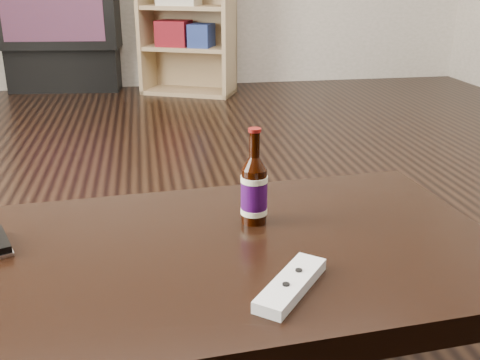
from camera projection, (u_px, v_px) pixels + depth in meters
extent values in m
cube|color=black|center=(226.00, 251.00, 1.96)|extent=(5.00, 6.00, 0.01)
cube|color=black|center=(67.00, 67.00, 4.54)|extent=(0.89, 0.52, 0.34)
cube|color=black|center=(60.00, 1.00, 4.36)|extent=(0.96, 0.66, 0.68)
cube|color=#992F15|center=(51.00, 4.00, 4.09)|extent=(0.74, 0.09, 0.54)
cube|color=#A3815B|center=(145.00, 7.00, 4.27)|extent=(0.16, 0.30, 1.30)
cube|color=#A3815B|center=(229.00, 8.00, 4.11)|extent=(0.16, 0.30, 1.30)
cube|color=#A3815B|center=(189.00, 91.00, 4.41)|extent=(0.77, 0.58, 0.03)
cube|color=#A3815B|center=(193.00, 6.00, 4.32)|extent=(0.65, 0.32, 1.30)
cube|color=#A3815B|center=(188.00, 48.00, 4.29)|extent=(0.70, 0.53, 0.03)
cube|color=#A3815B|center=(186.00, 7.00, 4.19)|extent=(0.70, 0.53, 0.03)
cube|color=maroon|center=(174.00, 33.00, 4.26)|extent=(0.30, 0.28, 0.19)
cube|color=navy|center=(201.00, 35.00, 4.21)|extent=(0.23, 0.25, 0.17)
cube|color=black|center=(224.00, 259.00, 1.10)|extent=(1.14, 0.72, 0.05)
cylinder|color=black|center=(1.00, 312.00, 1.29)|extent=(0.07, 0.07, 0.36)
cylinder|color=black|center=(378.00, 263.00, 1.50)|extent=(0.07, 0.07, 0.36)
cylinder|color=black|center=(254.00, 196.00, 1.18)|extent=(0.07, 0.07, 0.12)
cylinder|color=#2F0644|center=(254.00, 195.00, 1.18)|extent=(0.07, 0.07, 0.07)
cylinder|color=#EEE9C4|center=(254.00, 179.00, 1.16)|extent=(0.07, 0.07, 0.01)
cylinder|color=#EEE9C4|center=(254.00, 210.00, 1.19)|extent=(0.07, 0.07, 0.01)
cone|color=black|center=(254.00, 163.00, 1.15)|extent=(0.07, 0.07, 0.03)
cylinder|color=black|center=(255.00, 144.00, 1.14)|extent=(0.03, 0.03, 0.05)
cylinder|color=maroon|center=(255.00, 130.00, 1.13)|extent=(0.03, 0.03, 0.01)
cube|color=silver|center=(291.00, 285.00, 0.94)|extent=(0.16, 0.18, 0.02)
cylinder|color=black|center=(299.00, 270.00, 0.96)|extent=(0.02, 0.02, 0.00)
cylinder|color=black|center=(286.00, 284.00, 0.92)|extent=(0.02, 0.02, 0.00)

